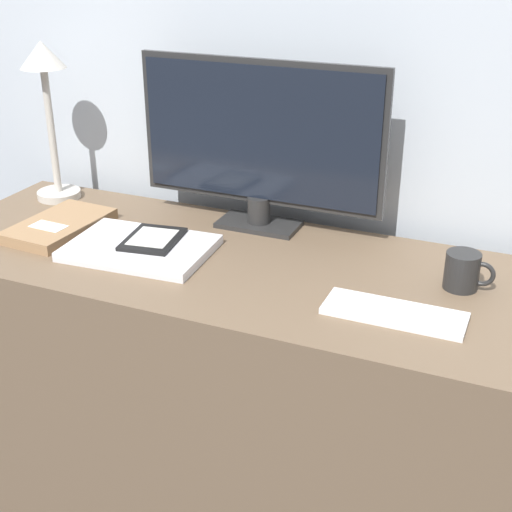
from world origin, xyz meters
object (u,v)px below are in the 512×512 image
(laptop, at_px, (140,248))
(notebook, at_px, (59,226))
(desk_lamp, at_px, (46,92))
(coffee_mug, at_px, (463,271))
(keyboard, at_px, (394,313))
(monitor, at_px, (259,141))
(ereader, at_px, (153,239))

(laptop, bearing_deg, notebook, 172.81)
(desk_lamp, relative_size, coffee_mug, 4.10)
(laptop, bearing_deg, coffee_mug, 8.68)
(keyboard, xyz_separation_m, desk_lamp, (-1.02, 0.29, 0.29))
(laptop, relative_size, desk_lamp, 0.79)
(keyboard, distance_m, coffee_mug, 0.20)
(monitor, height_order, ereader, monitor)
(notebook, bearing_deg, monitor, 26.71)
(monitor, relative_size, notebook, 2.26)
(keyboard, relative_size, coffee_mug, 2.66)
(monitor, xyz_separation_m, notebook, (-0.45, -0.22, -0.21))
(desk_lamp, bearing_deg, notebook, -52.62)
(laptop, xyz_separation_m, coffee_mug, (0.72, 0.11, 0.03))
(ereader, height_order, notebook, ereader)
(coffee_mug, bearing_deg, desk_lamp, 173.96)
(ereader, bearing_deg, desk_lamp, 154.48)
(keyboard, xyz_separation_m, laptop, (-0.61, 0.06, 0.00))
(ereader, xyz_separation_m, desk_lamp, (-0.42, 0.20, 0.27))
(keyboard, relative_size, laptop, 0.82)
(laptop, relative_size, coffee_mug, 3.25)
(laptop, relative_size, notebook, 1.22)
(desk_lamp, height_order, notebook, desk_lamp)
(keyboard, height_order, laptop, laptop)
(keyboard, relative_size, desk_lamp, 0.65)
(monitor, xyz_separation_m, coffee_mug, (0.52, -0.15, -0.18))
(ereader, relative_size, notebook, 0.61)
(notebook, bearing_deg, desk_lamp, 127.38)
(notebook, bearing_deg, laptop, -7.19)
(ereader, distance_m, notebook, 0.27)
(laptop, xyz_separation_m, ereader, (0.02, 0.03, 0.02))
(monitor, height_order, laptop, monitor)
(desk_lamp, distance_m, coffee_mug, 1.15)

